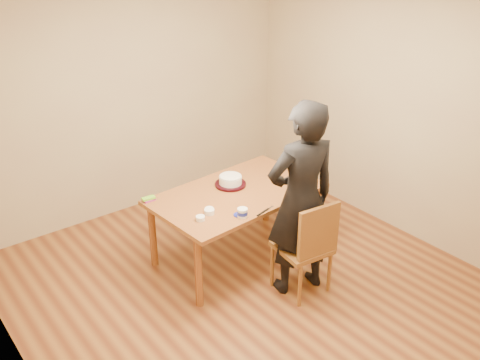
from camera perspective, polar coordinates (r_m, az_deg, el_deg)
room_shell at (r=4.64m, az=-0.50°, el=3.38°), size 4.00×4.50×2.70m
dining_table at (r=5.21m, az=-0.34°, el=-1.49°), size 1.70×1.08×0.04m
dining_chair at (r=4.93m, az=6.61°, el=-7.16°), size 0.49×0.49×0.04m
cake_plate at (r=5.32m, az=-1.02°, el=-0.46°), size 0.31×0.31×0.02m
cake at (r=5.30m, az=-1.03°, el=0.00°), size 0.23×0.23×0.07m
frosting_dome at (r=5.28m, az=-1.03°, el=0.48°), size 0.22×0.22×0.03m
frosting_tub at (r=4.75m, az=0.26°, el=-3.51°), size 0.09×0.09×0.08m
frosting_lid at (r=4.80m, az=-0.13°, el=-3.73°), size 0.10×0.10×0.01m
frosting_dollop at (r=4.79m, az=-0.13°, el=-3.60°), size 0.04×0.04×0.02m
ramekin_green at (r=4.82m, az=-3.29°, el=-3.39°), size 0.09×0.09×0.04m
ramekin_yellow at (r=4.86m, az=-3.30°, el=-3.18°), size 0.08×0.08×0.04m
ramekin_multi at (r=4.73m, az=-4.24°, el=-4.08°), size 0.08×0.08×0.04m
candy_box_pink at (r=5.11m, az=-9.64°, el=-2.11°), size 0.12×0.06×0.02m
candy_box_green at (r=5.10m, az=-9.73°, el=-1.93°), size 0.13×0.07×0.02m
spatula at (r=4.84m, az=2.47°, el=-3.45°), size 0.17×0.06×0.01m
person at (r=4.72m, az=6.52°, el=-2.16°), size 0.75×0.58×1.84m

